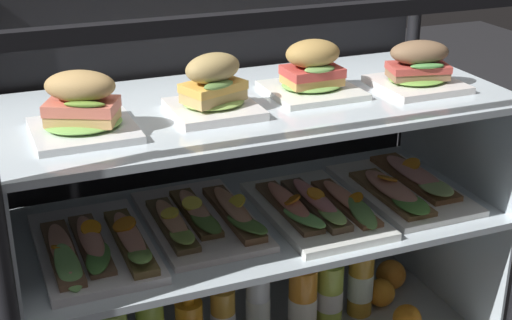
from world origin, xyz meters
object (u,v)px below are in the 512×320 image
open_sandwich_tray_near_left_corner (203,218)px  juice_bottle_tucked_behind (330,291)px  plated_roll_sandwich_right_of_center (213,90)px  open_sandwich_tray_right_of_center (405,187)px  juice_bottle_front_right_end (258,305)px  open_sandwich_tray_mid_right (317,207)px  plated_roll_sandwich_far_left (82,110)px  orange_fruit_near_left_post (391,275)px  juice_bottle_front_middle (223,317)px  juice_bottle_front_second (304,301)px  orange_fruit_beside_bottles (381,293)px  plated_roll_sandwich_near_left_corner (418,70)px  open_sandwich_tray_left_of_center (96,247)px  orange_fruit_rolled_forward (407,319)px  plated_roll_sandwich_center (311,72)px  juice_bottle_front_fourth (361,280)px

open_sandwich_tray_near_left_corner → juice_bottle_tucked_behind: size_ratio=1.66×
plated_roll_sandwich_right_of_center → open_sandwich_tray_right_of_center: (0.49, 0.02, -0.31)m
open_sandwich_tray_right_of_center → juice_bottle_front_right_end: open_sandwich_tray_right_of_center is taller
plated_roll_sandwich_right_of_center → juice_bottle_tucked_behind: bearing=10.2°
open_sandwich_tray_mid_right → juice_bottle_tucked_behind: 0.30m
plated_roll_sandwich_far_left → open_sandwich_tray_right_of_center: size_ratio=0.51×
juice_bottle_tucked_behind → orange_fruit_near_left_post: 0.25m
open_sandwich_tray_near_left_corner → orange_fruit_near_left_post: open_sandwich_tray_near_left_corner is taller
open_sandwich_tray_mid_right → juice_bottle_front_right_end: (-0.12, 0.07, -0.27)m
open_sandwich_tray_mid_right → juice_bottle_front_middle: size_ratio=1.75×
juice_bottle_front_second → orange_fruit_beside_bottles: bearing=7.1°
juice_bottle_front_middle → orange_fruit_beside_bottles: 0.45m
plated_roll_sandwich_right_of_center → plated_roll_sandwich_near_left_corner: size_ratio=0.95×
plated_roll_sandwich_right_of_center → open_sandwich_tray_near_left_corner: bearing=109.1°
plated_roll_sandwich_near_left_corner → orange_fruit_beside_bottles: 0.63m
plated_roll_sandwich_near_left_corner → open_sandwich_tray_mid_right: 0.38m
plated_roll_sandwich_right_of_center → juice_bottle_tucked_behind: (0.32, 0.06, -0.58)m
open_sandwich_tray_left_of_center → orange_fruit_beside_bottles: open_sandwich_tray_left_of_center is taller
juice_bottle_tucked_behind → orange_fruit_near_left_post: size_ratio=2.74×
orange_fruit_rolled_forward → plated_roll_sandwich_near_left_corner: bearing=86.7°
orange_fruit_near_left_post → juice_bottle_front_middle: bearing=-172.1°
plated_roll_sandwich_center → plated_roll_sandwich_right_of_center: bearing=-168.3°
plated_roll_sandwich_center → orange_fruit_beside_bottles: 0.68m
open_sandwich_tray_left_of_center → juice_bottle_front_right_end: bearing=8.8°
juice_bottle_tucked_behind → orange_fruit_near_left_post: juice_bottle_tucked_behind is taller
orange_fruit_near_left_post → open_sandwich_tray_right_of_center: bearing=-116.7°
juice_bottle_tucked_behind → orange_fruit_beside_bottles: (0.16, 0.01, -0.05)m
juice_bottle_front_right_end → open_sandwich_tray_mid_right: bearing=-30.2°
juice_bottle_front_middle → juice_bottle_front_right_end: (0.09, 0.00, 0.01)m
open_sandwich_tray_right_of_center → orange_fruit_near_left_post: 0.35m
plated_roll_sandwich_near_left_corner → open_sandwich_tray_left_of_center: plated_roll_sandwich_near_left_corner is taller
plated_roll_sandwich_right_of_center → orange_fruit_near_left_post: (0.55, 0.13, -0.63)m
plated_roll_sandwich_center → juice_bottle_front_fourth: size_ratio=0.79×
juice_bottle_front_middle → orange_fruit_rolled_forward: 0.46m
juice_bottle_tucked_behind → orange_fruit_rolled_forward: (0.16, -0.11, -0.05)m
juice_bottle_front_right_end → orange_fruit_rolled_forward: (0.35, -0.12, -0.06)m
plated_roll_sandwich_right_of_center → open_sandwich_tray_near_left_corner: (-0.02, 0.05, -0.31)m
plated_roll_sandwich_center → open_sandwich_tray_mid_right: size_ratio=0.51×
juice_bottle_front_right_end → juice_bottle_front_fourth: bearing=-0.0°
juice_bottle_front_right_end → orange_fruit_near_left_post: (0.42, 0.07, -0.05)m
juice_bottle_front_second → orange_fruit_beside_bottles: (0.24, 0.03, -0.05)m
plated_roll_sandwich_near_left_corner → open_sandwich_tray_mid_right: (-0.24, 0.00, -0.30)m
plated_roll_sandwich_center → juice_bottle_tucked_behind: size_ratio=0.85×
plated_roll_sandwich_center → juice_bottle_tucked_behind: 0.59m
juice_bottle_front_middle → orange_fruit_rolled_forward: size_ratio=2.97×
plated_roll_sandwich_near_left_corner → open_sandwich_tray_right_of_center: size_ratio=0.49×
plated_roll_sandwich_far_left → orange_fruit_rolled_forward: (0.74, -0.03, -0.64)m
open_sandwich_tray_near_left_corner → orange_fruit_near_left_post: size_ratio=4.53×
plated_roll_sandwich_center → plated_roll_sandwich_near_left_corner: plated_roll_sandwich_center is taller
open_sandwich_tray_mid_right → orange_fruit_rolled_forward: bearing=-11.8°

